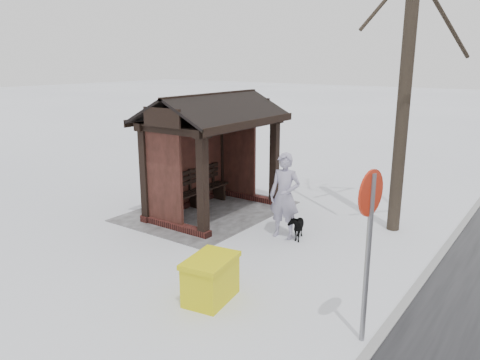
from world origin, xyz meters
The scene contains 8 objects.
ground centered at (0.00, 0.00, 0.00)m, with size 120.00×120.00×0.00m, color white.
kerb centered at (0.00, 5.50, 0.01)m, with size 120.00×0.15×0.06m, color gray.
trampled_patch centered at (0.00, -0.20, 0.01)m, with size 4.20×3.20×0.02m, color gray.
bus_shelter centered at (0.00, -0.16, 2.17)m, with size 3.60×2.40×3.09m.
pedestrian centered at (0.42, 2.35, 0.96)m, with size 0.70×0.46×1.93m, color #A19BB6.
dog centered at (0.36, 2.63, 0.29)m, with size 0.31×0.69×0.58m, color black.
grit_bin centered at (3.60, 2.81, 0.38)m, with size 1.07×0.82×0.75m.
road_sign centered at (3.25, 5.28, 1.79)m, with size 0.64×0.12×2.51m.
Camera 1 is at (9.06, 7.32, 3.89)m, focal length 35.00 mm.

